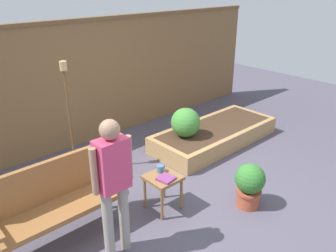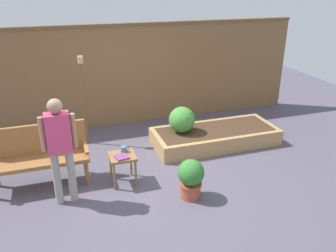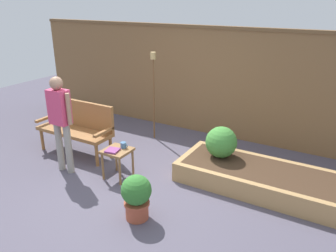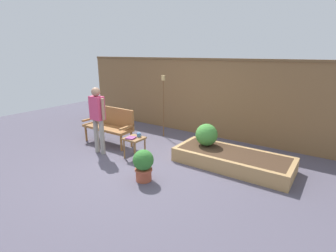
% 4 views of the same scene
% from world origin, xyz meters
% --- Properties ---
extents(ground_plane, '(14.00, 14.00, 0.00)m').
position_xyz_m(ground_plane, '(0.00, 0.00, 0.00)').
color(ground_plane, '#514C5B').
extents(fence_back, '(8.40, 0.14, 2.16)m').
position_xyz_m(fence_back, '(0.00, 2.60, 1.09)').
color(fence_back, brown).
rests_on(fence_back, ground_plane).
extents(garden_bench, '(1.44, 0.48, 0.94)m').
position_xyz_m(garden_bench, '(-1.53, 0.55, 0.54)').
color(garden_bench, '#936033').
rests_on(garden_bench, ground_plane).
extents(side_table, '(0.40, 0.40, 0.48)m').
position_xyz_m(side_table, '(-0.33, 0.15, 0.40)').
color(side_table, olive).
rests_on(side_table, ground_plane).
extents(cup_on_table, '(0.13, 0.09, 0.09)m').
position_xyz_m(cup_on_table, '(-0.28, 0.25, 0.53)').
color(cup_on_table, teal).
rests_on(cup_on_table, side_table).
extents(book_on_table, '(0.22, 0.22, 0.03)m').
position_xyz_m(book_on_table, '(-0.35, 0.06, 0.49)').
color(book_on_table, '#7F3875').
rests_on(book_on_table, side_table).
extents(potted_boxwood, '(0.39, 0.39, 0.60)m').
position_xyz_m(potted_boxwood, '(0.53, -0.56, 0.33)').
color(potted_boxwood, '#A84C33').
rests_on(potted_boxwood, ground_plane).
extents(raised_planter_bed, '(2.40, 1.00, 0.30)m').
position_xyz_m(raised_planter_bed, '(1.65, 0.98, 0.15)').
color(raised_planter_bed, '#AD8451').
rests_on(raised_planter_bed, ground_plane).
extents(shrub_near_bench, '(0.49, 0.49, 0.49)m').
position_xyz_m(shrub_near_bench, '(1.00, 1.07, 0.55)').
color(shrub_near_bench, brown).
rests_on(shrub_near_bench, raised_planter_bed).
extents(tiki_torch, '(0.10, 0.10, 1.71)m').
position_xyz_m(tiki_torch, '(-0.69, 1.78, 1.17)').
color(tiki_torch, brown).
rests_on(tiki_torch, ground_plane).
extents(person_by_bench, '(0.47, 0.20, 1.56)m').
position_xyz_m(person_by_bench, '(-1.20, -0.10, 0.93)').
color(person_by_bench, gray).
rests_on(person_by_bench, ground_plane).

